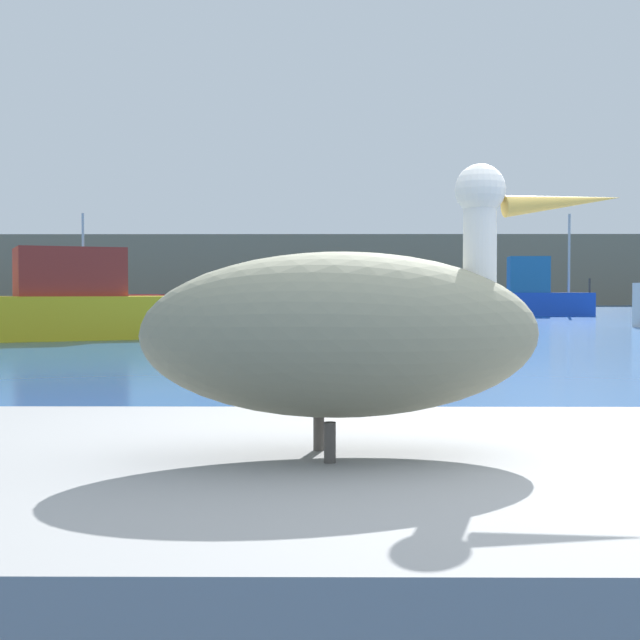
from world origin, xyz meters
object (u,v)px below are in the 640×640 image
at_px(pelican, 348,332).
at_px(fishing_boat_blue, 533,295).
at_px(fishing_boat_yellow, 38,307).
at_px(fishing_boat_red, 108,296).

distance_m(pelican, fishing_boat_blue, 42.76).
xyz_separation_m(pelican, fishing_boat_yellow, (-7.31, 20.03, -0.28)).
height_order(pelican, fishing_boat_red, fishing_boat_red).
bearing_deg(fishing_boat_red, pelican, 77.04).
distance_m(pelican, fishing_boat_yellow, 21.32).
height_order(fishing_boat_yellow, fishing_boat_blue, fishing_boat_yellow).
relative_size(fishing_boat_blue, fishing_boat_red, 1.15).
xyz_separation_m(pelican, fishing_boat_red, (-10.55, 40.52, -0.13)).
bearing_deg(pelican, fishing_boat_blue, 66.77).
bearing_deg(fishing_boat_red, fishing_boat_blue, 155.29).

